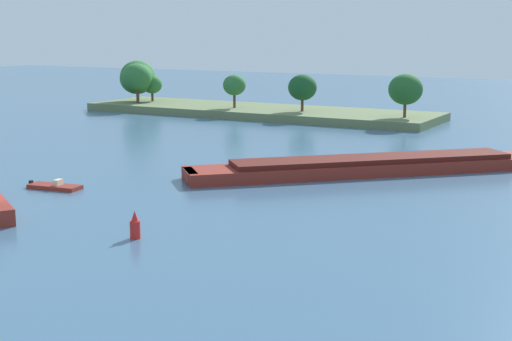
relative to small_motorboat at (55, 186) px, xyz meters
name	(u,v)px	position (x,y,z in m)	size (l,w,h in m)	color
treeline_island	(228,98)	(-18.39, 59.29, 2.40)	(60.25, 15.97, 8.52)	#66754C
small_motorboat	(55,186)	(0.00, 0.00, 0.00)	(5.16, 2.38, 0.86)	maroon
cargo_barge	(395,163)	(23.58, 22.16, 0.68)	(32.03, 31.28, 5.76)	maroon
channel_buoy_red	(135,227)	(16.15, -9.01, 0.60)	(0.70, 0.70, 1.90)	red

